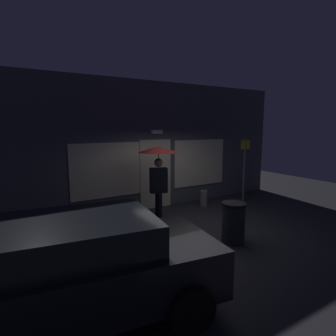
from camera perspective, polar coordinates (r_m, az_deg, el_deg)
ground_plane at (r=7.41m, az=5.76°, el=-12.16°), size 18.00×18.00×0.00m
building_facade at (r=8.94m, az=-3.10°, el=4.46°), size 9.94×0.48×4.00m
person_with_umbrella at (r=7.44m, az=-1.97°, el=0.77°), size 1.08×1.08×2.10m
parked_car at (r=4.14m, az=-19.96°, el=-19.07°), size 4.31×2.34×1.42m
street_sign_post at (r=9.80m, az=15.37°, el=0.44°), size 0.40×0.07×2.26m
sidewalk_bollard at (r=9.28m, az=7.36°, el=-6.20°), size 0.23×0.23×0.53m
trash_bin at (r=6.57m, az=13.26°, el=-10.81°), size 0.54×0.54×0.92m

